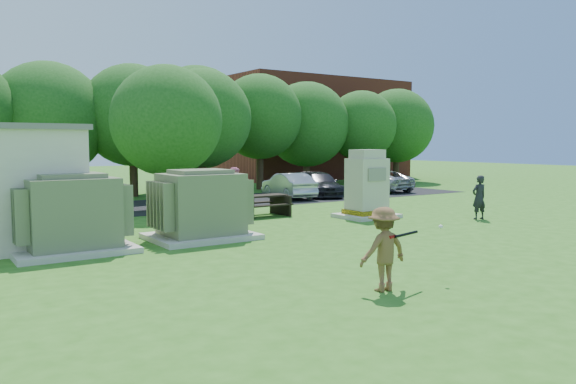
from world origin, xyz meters
TOP-DOWN VIEW (x-y plane):
  - ground at (0.00, 0.00)m, footprint 120.00×120.00m
  - brick_building at (18.00, 27.00)m, footprint 15.00×8.00m
  - parking_strip at (7.00, 13.50)m, footprint 20.00×6.00m
  - transformer_left at (-6.50, 4.50)m, footprint 3.00×2.40m
  - transformer_right at (-2.80, 4.50)m, footprint 3.00×2.40m
  - generator_cabinet at (4.53, 5.30)m, footprint 2.14×1.75m
  - picnic_table at (1.41, 7.86)m, footprint 1.95×1.46m
  - batter at (-2.47, -2.91)m, footprint 1.08×0.66m
  - person_by_generator at (7.64, 2.54)m, footprint 0.66×0.50m
  - person_at_picnic at (0.41, 8.19)m, footprint 1.14×1.03m
  - car_white at (1.04, 13.17)m, footprint 2.81×4.01m
  - car_silver_a at (6.26, 13.20)m, footprint 1.95×4.15m
  - car_dark at (8.26, 13.18)m, footprint 3.24×4.70m
  - car_silver_b at (12.99, 13.71)m, footprint 2.14×4.55m
  - batting_equipment at (-1.86, -3.01)m, footprint 1.61×0.26m
  - tree_row at (1.75, 18.50)m, footprint 41.30×13.30m

SIDE VIEW (x-z plane):
  - ground at x=0.00m, z-range 0.00..0.00m
  - parking_strip at x=7.00m, z-range 0.00..0.01m
  - picnic_table at x=1.41m, z-range 0.10..0.94m
  - car_silver_b at x=12.99m, z-range 0.00..1.26m
  - car_dark at x=8.26m, z-range 0.00..1.26m
  - car_white at x=1.04m, z-range 0.00..1.27m
  - car_silver_a at x=6.26m, z-range 0.00..1.31m
  - batter at x=-2.47m, z-range 0.00..1.63m
  - person_by_generator at x=7.64m, z-range 0.00..1.65m
  - person_at_picnic at x=0.41m, z-range 0.00..1.93m
  - transformer_left at x=-6.50m, z-range -0.07..2.00m
  - transformer_right at x=-2.80m, z-range -0.07..2.00m
  - batting_equipment at x=-1.86m, z-range 1.01..1.15m
  - generator_cabinet at x=4.53m, z-range -0.16..2.44m
  - brick_building at x=18.00m, z-range 0.00..8.00m
  - tree_row at x=1.75m, z-range 0.50..7.80m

